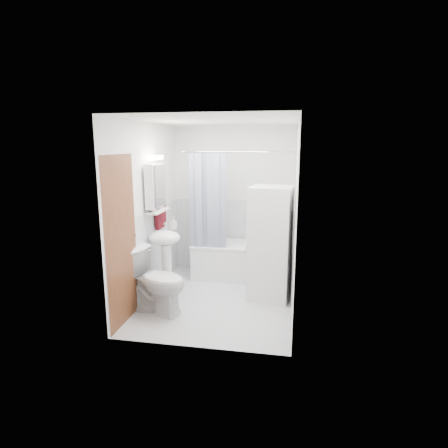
% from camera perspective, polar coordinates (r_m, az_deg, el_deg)
% --- Properties ---
extents(floor, '(2.60, 2.60, 0.00)m').
position_cam_1_polar(floor, '(5.32, -0.76, -11.29)').
color(floor, '#BCBCC1').
rests_on(floor, ground).
extents(room_walls, '(2.60, 2.60, 2.60)m').
position_cam_1_polar(room_walls, '(4.92, -0.81, 4.81)').
color(room_walls, white).
rests_on(room_walls, ground).
extents(wainscot, '(1.98, 2.58, 2.58)m').
position_cam_1_polar(wainscot, '(5.39, -0.18, -4.20)').
color(wainscot, white).
rests_on(wainscot, ground).
extents(door, '(0.05, 2.00, 2.00)m').
position_cam_1_polar(door, '(4.78, -13.35, -1.69)').
color(door, brown).
rests_on(door, ground).
extents(bathtub, '(1.46, 0.69, 0.56)m').
position_cam_1_polar(bathtub, '(6.04, 2.30, -5.29)').
color(bathtub, white).
rests_on(bathtub, ground).
extents(tub_spout, '(0.04, 0.12, 0.04)m').
position_cam_1_polar(tub_spout, '(6.20, 4.60, 0.56)').
color(tub_spout, silver).
rests_on(tub_spout, room_walls).
extents(curtain_rod, '(1.64, 0.02, 0.02)m').
position_cam_1_polar(curtain_rod, '(5.49, 2.03, 10.92)').
color(curtain_rod, silver).
rests_on(curtain_rod, room_walls).
extents(shower_curtain, '(0.55, 0.02, 1.45)m').
position_cam_1_polar(shower_curtain, '(5.63, -2.52, 3.28)').
color(shower_curtain, '#152149').
rests_on(shower_curtain, curtain_rod).
extents(sink, '(0.44, 0.37, 1.04)m').
position_cam_1_polar(sink, '(5.25, -8.96, -3.61)').
color(sink, white).
rests_on(sink, ground).
extents(medicine_cabinet, '(0.13, 0.50, 0.71)m').
position_cam_1_polar(medicine_cabinet, '(5.26, -10.38, 5.94)').
color(medicine_cabinet, white).
rests_on(medicine_cabinet, room_walls).
extents(shelf, '(0.18, 0.54, 0.02)m').
position_cam_1_polar(shelf, '(5.30, -10.08, 2.01)').
color(shelf, silver).
rests_on(shelf, room_walls).
extents(shower_caddy, '(0.22, 0.06, 0.02)m').
position_cam_1_polar(shower_caddy, '(6.13, 5.10, 3.02)').
color(shower_caddy, silver).
rests_on(shower_caddy, room_walls).
extents(towel, '(0.07, 0.35, 0.84)m').
position_cam_1_polar(towel, '(5.53, -9.71, 3.76)').
color(towel, '#4E0E1C').
rests_on(towel, room_walls).
extents(washer_dryer, '(0.62, 0.61, 1.56)m').
position_cam_1_polar(washer_dryer, '(5.17, 7.02, -2.93)').
color(washer_dryer, white).
rests_on(washer_dryer, ground).
extents(toilet, '(0.93, 0.67, 0.81)m').
position_cam_1_polar(toilet, '(4.88, -10.39, -8.53)').
color(toilet, white).
rests_on(toilet, ground).
extents(soap_pump, '(0.08, 0.17, 0.08)m').
position_cam_1_polar(soap_pump, '(5.43, -7.65, -0.37)').
color(soap_pump, gray).
rests_on(soap_pump, sink).
extents(shelf_bottle, '(0.07, 0.18, 0.07)m').
position_cam_1_polar(shelf_bottle, '(5.16, -10.67, 2.24)').
color(shelf_bottle, gray).
rests_on(shelf_bottle, shelf).
extents(shelf_cup, '(0.10, 0.09, 0.10)m').
position_cam_1_polar(shelf_cup, '(5.40, -9.66, 2.89)').
color(shelf_cup, gray).
rests_on(shelf_cup, shelf).
extents(shampoo_a, '(0.13, 0.17, 0.13)m').
position_cam_1_polar(shampoo_a, '(6.13, 4.65, 3.74)').
color(shampoo_a, gray).
rests_on(shampoo_a, shower_caddy).
extents(shampoo_b, '(0.08, 0.21, 0.08)m').
position_cam_1_polar(shampoo_b, '(6.12, 5.77, 3.47)').
color(shampoo_b, '#235A8E').
rests_on(shampoo_b, shower_caddy).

